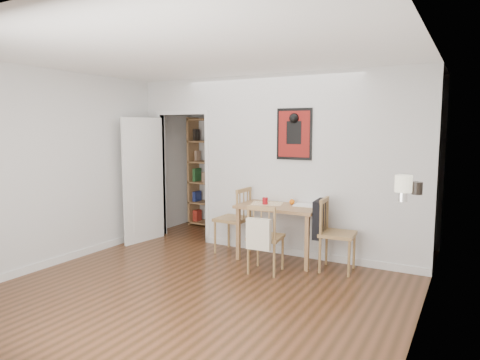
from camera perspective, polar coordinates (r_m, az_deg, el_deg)
The scene contains 15 objects.
ground at distance 5.36m, azimuth -2.62°, elevation -13.07°, with size 5.20×5.20×0.00m, color brown.
room_shell at distance 6.20m, azimuth 4.63°, elevation 1.96°, with size 5.20×5.20×5.20m.
dining_table at distance 5.98m, azimuth 5.42°, elevation -4.21°, with size 1.13×0.72×0.77m.
chair_left at distance 6.33m, azimuth -0.99°, elevation -5.33°, with size 0.50×0.50×0.98m.
chair_right at distance 5.66m, azimuth 12.69°, elevation -6.97°, with size 0.57×0.51×0.94m.
chair_front at distance 5.48m, azimuth 3.41°, elevation -7.68°, with size 0.49×0.54×0.89m.
bookshelf at distance 8.00m, azimuth -3.89°, elevation 0.97°, with size 0.86×0.34×2.03m.
fireplace at distance 4.72m, azimuth 22.29°, elevation -8.54°, with size 0.45×1.25×1.16m.
red_glass at distance 5.97m, azimuth 3.37°, elevation -2.81°, with size 0.08×0.08×0.10m, color maroon.
orange_fruit at distance 6.02m, azimuth 6.95°, elevation -2.90°, with size 0.08×0.08×0.08m, color orange.
placemat at distance 6.06m, azimuth 3.62°, elevation -3.14°, with size 0.43×0.32×0.00m, color #F1E8C6.
notebook at distance 5.94m, azimuth 8.81°, elevation -3.35°, with size 0.32×0.23×0.02m, color white.
mantel_lamp at distance 4.20m, azimuth 20.95°, elevation -0.66°, with size 0.16×0.16×0.24m.
ceramic_jar_a at distance 4.71m, azimuth 22.56°, elevation -1.03°, with size 0.11×0.11×0.13m, color black.
ceramic_jar_b at distance 4.95m, azimuth 22.29°, elevation -0.79°, with size 0.08×0.08×0.11m, color black.
Camera 1 is at (2.65, -4.28, 1.83)m, focal length 32.00 mm.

